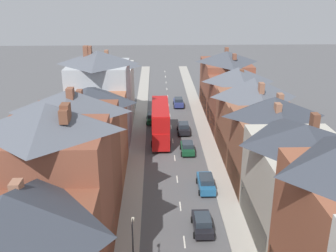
% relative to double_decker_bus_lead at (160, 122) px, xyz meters
% --- Properties ---
extents(pavement_left, '(2.20, 104.00, 0.14)m').
position_rel_double_decker_bus_lead_xyz_m(pavement_left, '(-3.29, 1.37, -2.75)').
color(pavement_left, '#A8A399').
rests_on(pavement_left, ground).
extents(pavement_right, '(2.20, 104.00, 0.14)m').
position_rel_double_decker_bus_lead_xyz_m(pavement_right, '(6.91, 1.37, -2.75)').
color(pavement_right, '#A8A399').
rests_on(pavement_right, ground).
extents(centre_line_dashes, '(0.14, 97.80, 0.01)m').
position_rel_double_decker_bus_lead_xyz_m(centre_line_dashes, '(1.81, -0.63, -2.81)').
color(centre_line_dashes, silver).
rests_on(centre_line_dashes, ground).
extents(terrace_row_left, '(8.00, 63.26, 14.20)m').
position_rel_double_decker_bus_lead_xyz_m(terrace_row_left, '(-8.38, -18.59, 3.29)').
color(terrace_row_left, '#935138').
rests_on(terrace_row_left, ground).
extents(terrace_row_right, '(8.00, 68.89, 13.99)m').
position_rel_double_decker_bus_lead_xyz_m(terrace_row_right, '(11.99, -15.80, 2.93)').
color(terrace_row_right, silver).
rests_on(terrace_row_right, ground).
extents(double_decker_bus_lead, '(2.74, 10.80, 5.30)m').
position_rel_double_decker_bus_lead_xyz_m(double_decker_bus_lead, '(0.00, 0.00, 0.00)').
color(double_decker_bus_lead, red).
rests_on(double_decker_bus_lead, ground).
extents(car_near_blue, '(1.90, 4.18, 1.64)m').
position_rel_double_decker_bus_lead_xyz_m(car_near_blue, '(-1.29, 7.66, -1.99)').
color(car_near_blue, '#144728').
rests_on(car_near_blue, ground).
extents(car_near_silver, '(1.90, 4.09, 1.66)m').
position_rel_double_decker_bus_lead_xyz_m(car_near_silver, '(3.61, 2.60, -1.98)').
color(car_near_silver, black).
rests_on(car_near_silver, ground).
extents(car_parked_left_a, '(1.90, 4.12, 1.69)m').
position_rel_double_decker_bus_lead_xyz_m(car_parked_left_a, '(3.61, 16.45, -1.97)').
color(car_parked_left_a, navy).
rests_on(car_parked_left_a, ground).
extents(car_parked_right_a, '(1.90, 4.43, 1.69)m').
position_rel_double_decker_bus_lead_xyz_m(car_parked_right_a, '(4.91, -15.11, -1.97)').
color(car_parked_right_a, '#236093').
rests_on(car_parked_right_a, ground).
extents(car_mid_black, '(1.90, 4.03, 1.58)m').
position_rel_double_decker_bus_lead_xyz_m(car_mid_black, '(3.61, -22.90, -2.02)').
color(car_mid_black, black).
rests_on(car_mid_black, ground).
extents(car_parked_left_b, '(1.90, 3.88, 1.60)m').
position_rel_double_decker_bus_lead_xyz_m(car_parked_left_b, '(3.61, -5.01, -2.01)').
color(car_parked_left_b, '#144728').
rests_on(car_parked_left_b, ground).
extents(street_lamp, '(0.20, 1.12, 5.50)m').
position_rel_double_decker_bus_lead_xyz_m(street_lamp, '(-2.44, -29.70, 0.43)').
color(street_lamp, black).
rests_on(street_lamp, ground).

